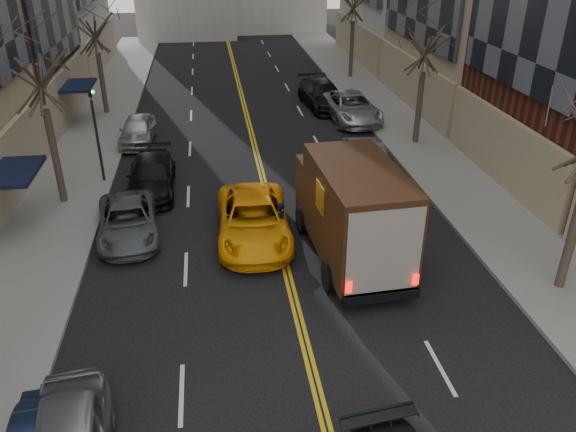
% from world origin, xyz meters
% --- Properties ---
extents(sidewalk_left, '(4.00, 66.00, 0.15)m').
position_xyz_m(sidewalk_left, '(-9.00, 27.00, 0.07)').
color(sidewalk_left, slate).
rests_on(sidewalk_left, ground).
extents(sidewalk_right, '(4.00, 66.00, 0.15)m').
position_xyz_m(sidewalk_right, '(9.00, 27.00, 0.07)').
color(sidewalk_right, slate).
rests_on(sidewalk_right, ground).
extents(tree_lf_mid, '(3.20, 3.20, 8.91)m').
position_xyz_m(tree_lf_mid, '(-8.80, 20.00, 6.60)').
color(tree_lf_mid, '#382D23').
rests_on(tree_lf_mid, sidewalk_left).
extents(tree_lf_far, '(3.20, 3.20, 8.12)m').
position_xyz_m(tree_lf_far, '(-8.80, 33.00, 6.02)').
color(tree_lf_far, '#382D23').
rests_on(tree_lf_far, sidewalk_left).
extents(tree_rt_mid, '(3.20, 3.20, 8.32)m').
position_xyz_m(tree_rt_mid, '(8.80, 25.00, 6.17)').
color(tree_rt_mid, '#382D23').
rests_on(tree_rt_mid, sidewalk_right).
extents(traffic_signal, '(0.29, 0.26, 4.70)m').
position_xyz_m(traffic_signal, '(-7.39, 22.00, 2.82)').
color(traffic_signal, black).
rests_on(traffic_signal, sidewalk_left).
extents(ups_truck, '(3.12, 6.98, 3.75)m').
position_xyz_m(ups_truck, '(2.38, 13.96, 1.89)').
color(ups_truck, black).
rests_on(ups_truck, ground).
extents(taxi, '(2.86, 5.87, 1.61)m').
position_xyz_m(taxi, '(-0.92, 15.85, 0.80)').
color(taxi, '#FFA60A').
rests_on(taxi, ground).
extents(pedestrian, '(0.58, 0.71, 1.68)m').
position_xyz_m(pedestrian, '(0.09, 15.40, 0.84)').
color(pedestrian, black).
rests_on(pedestrian, ground).
extents(parked_lf_c, '(2.76, 5.00, 1.32)m').
position_xyz_m(parked_lf_c, '(-5.70, 16.69, 0.66)').
color(parked_lf_c, '#4F5357').
rests_on(parked_lf_c, ground).
extents(parked_lf_d, '(2.09, 5.05, 1.46)m').
position_xyz_m(parked_lf_d, '(-5.10, 20.81, 0.73)').
color(parked_lf_d, black).
rests_on(parked_lf_d, ground).
extents(parked_lf_e, '(1.93, 4.39, 1.47)m').
position_xyz_m(parked_lf_e, '(-6.30, 27.37, 0.74)').
color(parked_lf_e, '#B5B9BE').
rests_on(parked_lf_e, ground).
extents(parked_rt_a, '(1.58, 4.46, 1.47)m').
position_xyz_m(parked_rt_a, '(5.10, 21.48, 0.73)').
color(parked_rt_a, '#4F5157').
rests_on(parked_rt_a, ground).
extents(parked_rt_b, '(3.04, 6.05, 1.64)m').
position_xyz_m(parked_rt_b, '(6.30, 29.66, 0.82)').
color(parked_rt_b, '#B7BCC0').
rests_on(parked_rt_b, ground).
extents(parked_rt_c, '(2.85, 5.87, 1.64)m').
position_xyz_m(parked_rt_c, '(5.10, 32.66, 0.82)').
color(parked_rt_c, black).
rests_on(parked_rt_c, ground).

